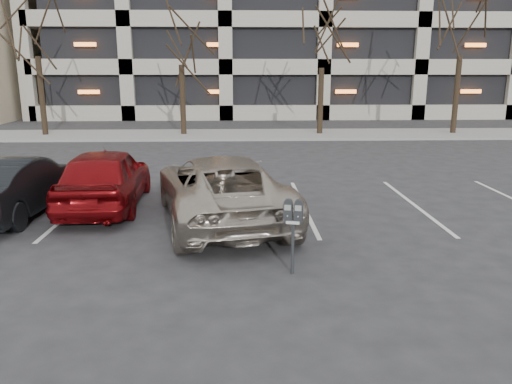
# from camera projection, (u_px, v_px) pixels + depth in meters

# --- Properties ---
(ground) EXTENTS (140.00, 140.00, 0.00)m
(ground) POSITION_uv_depth(u_px,v_px,m) (249.00, 236.00, 10.16)
(ground) COLOR #28282B
(ground) RESTS_ON ground
(sidewalk) EXTENTS (80.00, 4.00, 0.12)m
(sidewalk) POSITION_uv_depth(u_px,v_px,m) (242.00, 135.00, 25.67)
(sidewalk) COLOR gray
(sidewalk) RESTS_ON ground
(stall_lines) EXTENTS (16.90, 5.20, 0.00)m
(stall_lines) POSITION_uv_depth(u_px,v_px,m) (191.00, 207.00, 12.34)
(stall_lines) COLOR silver
(stall_lines) RESTS_ON ground
(tree_a) EXTENTS (3.87, 3.87, 8.79)m
(tree_a) POSITION_uv_depth(u_px,v_px,m) (33.00, 4.00, 23.83)
(tree_a) COLOR black
(tree_a) RESTS_ON ground
(tree_b) EXTENTS (3.48, 3.48, 7.90)m
(tree_b) POSITION_uv_depth(u_px,v_px,m) (180.00, 19.00, 24.23)
(tree_b) COLOR black
(tree_b) RESTS_ON ground
(tree_c) EXTENTS (3.33, 3.33, 7.56)m
(tree_c) POSITION_uv_depth(u_px,v_px,m) (323.00, 25.00, 24.53)
(tree_c) COLOR black
(tree_c) RESTS_ON ground
(tree_d) EXTENTS (3.93, 3.93, 8.93)m
(tree_d) POSITION_uv_depth(u_px,v_px,m) (465.00, 4.00, 24.53)
(tree_d) COLOR black
(tree_d) RESTS_ON ground
(parking_meter) EXTENTS (0.34, 0.19, 1.25)m
(parking_meter) POSITION_uv_depth(u_px,v_px,m) (293.00, 218.00, 8.08)
(parking_meter) COLOR black
(parking_meter) RESTS_ON ground
(suv_silver) EXTENTS (3.52, 5.75, 1.49)m
(suv_silver) POSITION_uv_depth(u_px,v_px,m) (221.00, 188.00, 11.05)
(suv_silver) COLOR #B1A697
(suv_silver) RESTS_ON ground
(car_red) EXTENTS (1.97, 4.48, 1.50)m
(car_red) POSITION_uv_depth(u_px,v_px,m) (105.00, 177.00, 12.16)
(car_red) COLOR maroon
(car_red) RESTS_ON ground
(car_dark) EXTENTS (1.73, 4.31, 1.39)m
(car_dark) POSITION_uv_depth(u_px,v_px,m) (15.00, 185.00, 11.55)
(car_dark) COLOR black
(car_dark) RESTS_ON ground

